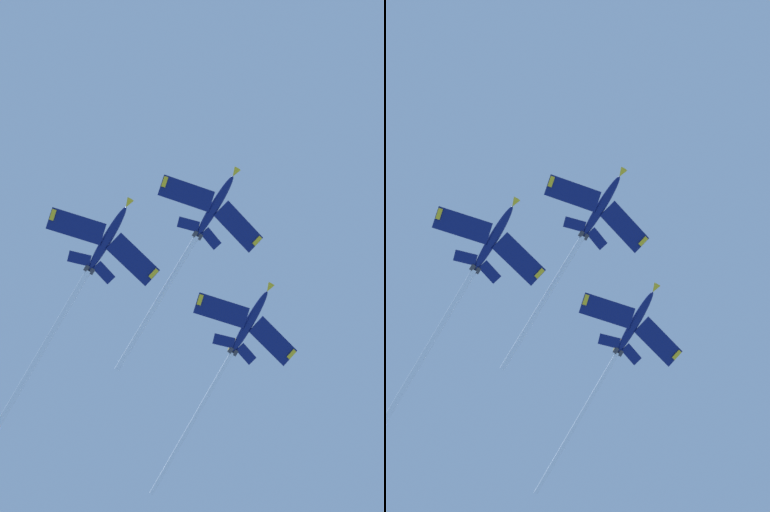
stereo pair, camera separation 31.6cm
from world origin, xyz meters
TOP-DOWN VIEW (x-y plane):
  - jet_lead at (-11.86, 0.64)m, footprint 26.90×29.61m
  - jet_left_wing at (6.98, -0.52)m, footprint 27.57×30.14m
  - jet_right_wing at (-12.48, 19.75)m, footprint 30.04×32.75m

SIDE VIEW (x-z plane):
  - jet_right_wing at x=-12.48m, z-range 103.04..121.22m
  - jet_left_wing at x=6.98m, z-range 106.42..122.53m
  - jet_lead at x=-11.86m, z-range 111.99..127.59m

